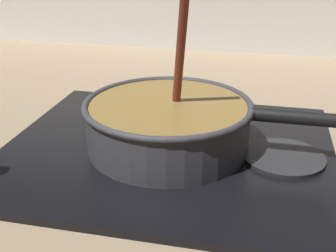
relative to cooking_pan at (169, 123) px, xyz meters
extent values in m
cube|color=#9E8466|center=(-0.03, -0.05, -0.08)|extent=(2.40, 1.60, 0.04)
cube|color=black|center=(0.00, 0.00, -0.05)|extent=(0.56, 0.48, 0.01)
torus|color=#592D0C|center=(0.00, 0.00, -0.04)|extent=(0.17, 0.17, 0.01)
cylinder|color=#262628|center=(0.19, 0.00, -0.04)|extent=(0.13, 0.13, 0.01)
cylinder|color=#38383D|center=(0.00, 0.00, -0.01)|extent=(0.27, 0.27, 0.08)
cylinder|color=olive|center=(0.00, 0.00, 0.00)|extent=(0.26, 0.26, 0.07)
torus|color=#38383D|center=(0.00, 0.00, 0.03)|extent=(0.28, 0.28, 0.01)
cylinder|color=black|center=(0.20, 0.00, 0.03)|extent=(0.13, 0.02, 0.02)
cylinder|color=beige|center=(0.02, -0.02, 0.02)|extent=(0.04, 0.04, 0.01)
cylinder|color=beige|center=(-0.07, -0.07, 0.02)|extent=(0.04, 0.04, 0.01)
cylinder|color=beige|center=(0.03, 0.01, 0.02)|extent=(0.03, 0.03, 0.01)
cylinder|color=#EDD88C|center=(0.07, 0.04, 0.02)|extent=(0.03, 0.03, 0.01)
cylinder|color=#E5CC7A|center=(-0.05, 0.07, 0.02)|extent=(0.03, 0.03, 0.01)
cylinder|color=beige|center=(-0.03, 0.00, 0.02)|extent=(0.03, 0.03, 0.01)
cylinder|color=beige|center=(-0.07, 0.00, 0.02)|extent=(0.03, 0.03, 0.01)
cylinder|color=#E5CC7A|center=(0.04, -0.06, 0.02)|extent=(0.03, 0.03, 0.01)
cylinder|color=maroon|center=(0.02, -0.01, 0.13)|extent=(0.05, 0.08, 0.23)
cube|color=brown|center=(0.01, 0.02, 0.02)|extent=(0.04, 0.05, 0.01)
camera|label=1|loc=(0.15, -0.66, 0.29)|focal=46.60mm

